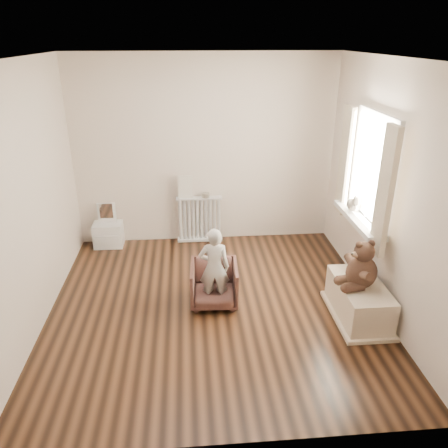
{
  "coord_description": "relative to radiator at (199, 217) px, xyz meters",
  "views": [
    {
      "loc": [
        -0.24,
        -4.1,
        2.8
      ],
      "look_at": [
        0.15,
        0.45,
        0.8
      ],
      "focal_mm": 35.0,
      "sensor_mm": 36.0,
      "label": 1
    }
  ],
  "objects": [
    {
      "name": "ceiling",
      "position": [
        0.1,
        -1.68,
        2.21
      ],
      "size": [
        3.6,
        3.6,
        0.01
      ],
      "primitive_type": "cube",
      "color": "white",
      "rests_on": "ground"
    },
    {
      "name": "window",
      "position": [
        1.86,
        -1.38,
        1.06
      ],
      "size": [
        0.03,
        0.9,
        1.1
      ],
      "primitive_type": "cube",
      "color": "white",
      "rests_on": "right_wall"
    },
    {
      "name": "floor",
      "position": [
        0.1,
        -1.68,
        -0.39
      ],
      "size": [
        3.6,
        3.6,
        0.01
      ],
      "primitive_type": "cube",
      "color": "black",
      "rests_on": "ground"
    },
    {
      "name": "left_wall",
      "position": [
        -1.7,
        -1.68,
        0.91
      ],
      "size": [
        0.02,
        3.6,
        2.6
      ],
      "primitive_type": "cube",
      "color": "silver",
      "rests_on": "ground"
    },
    {
      "name": "teddy_bear",
      "position": [
        1.58,
        -2.04,
        0.28
      ],
      "size": [
        0.45,
        0.37,
        0.51
      ],
      "primitive_type": null,
      "rotation": [
        0.0,
        0.0,
        0.14
      ],
      "color": "#311E15",
      "rests_on": "toy_bench"
    },
    {
      "name": "curtain_right",
      "position": [
        1.75,
        -0.81,
        1.0
      ],
      "size": [
        0.06,
        0.26,
        1.3
      ],
      "primitive_type": "cube",
      "color": "beige",
      "rests_on": "right_wall"
    },
    {
      "name": "paper_doll",
      "position": [
        -0.19,
        0.0,
        0.45
      ],
      "size": [
        0.2,
        0.02,
        0.33
      ],
      "primitive_type": "cube",
      "color": "beige",
      "rests_on": "radiator"
    },
    {
      "name": "armchair",
      "position": [
        0.1,
        -1.61,
        -0.15
      ],
      "size": [
        0.54,
        0.56,
        0.48
      ],
      "primitive_type": "imported",
      "rotation": [
        0.0,
        0.0,
        -0.05
      ],
      "color": "brown",
      "rests_on": "floor"
    },
    {
      "name": "right_wall",
      "position": [
        1.9,
        -1.68,
        0.91
      ],
      "size": [
        0.02,
        3.6,
        2.6
      ],
      "primitive_type": "cube",
      "color": "silver",
      "rests_on": "ground"
    },
    {
      "name": "back_wall",
      "position": [
        0.1,
        0.12,
        0.91
      ],
      "size": [
        3.6,
        0.02,
        2.6
      ],
      "primitive_type": "cube",
      "color": "silver",
      "rests_on": "ground"
    },
    {
      "name": "plush_cat",
      "position": [
        1.76,
        -1.22,
        0.61
      ],
      "size": [
        0.25,
        0.3,
        0.22
      ],
      "primitive_type": null,
      "rotation": [
        0.0,
        0.0,
        0.41
      ],
      "color": "slate",
      "rests_on": "window_sill"
    },
    {
      "name": "radiator",
      "position": [
        0.0,
        0.0,
        0.0
      ],
      "size": [
        0.65,
        0.12,
        0.68
      ],
      "primitive_type": "cube",
      "color": "silver",
      "rests_on": "floor"
    },
    {
      "name": "curtain_left",
      "position": [
        1.75,
        -1.95,
        1.0
      ],
      "size": [
        0.06,
        0.26,
        1.3
      ],
      "primitive_type": "cube",
      "color": "beige",
      "rests_on": "right_wall"
    },
    {
      "name": "window_sill",
      "position": [
        1.77,
        -1.38,
        0.48
      ],
      "size": [
        0.22,
        1.1,
        0.06
      ],
      "primitive_type": "cube",
      "color": "silver",
      "rests_on": "right_wall"
    },
    {
      "name": "tin_a",
      "position": [
        0.09,
        0.0,
        0.32
      ],
      "size": [
        0.11,
        0.11,
        0.06
      ],
      "primitive_type": "cylinder",
      "color": "#A59E8C",
      "rests_on": "radiator"
    },
    {
      "name": "child",
      "position": [
        0.1,
        -1.66,
        0.09
      ],
      "size": [
        0.34,
        0.24,
        0.92
      ],
      "primitive_type": "imported",
      "rotation": [
        0.0,
        0.0,
        3.09
      ],
      "color": "beige",
      "rests_on": "armchair"
    },
    {
      "name": "toy_vanity",
      "position": [
        -1.3,
        -0.03,
        -0.11
      ],
      "size": [
        0.4,
        0.29,
        0.63
      ],
      "primitive_type": "cube",
      "color": "silver",
      "rests_on": "floor"
    },
    {
      "name": "front_wall",
      "position": [
        0.1,
        -3.48,
        0.91
      ],
      "size": [
        3.6,
        0.02,
        2.6
      ],
      "primitive_type": "cube",
      "color": "silver",
      "rests_on": "ground"
    },
    {
      "name": "toy_bench",
      "position": [
        1.62,
        -2.01,
        -0.19
      ],
      "size": [
        0.46,
        0.86,
        0.41
      ],
      "primitive_type": "cube",
      "color": "beige",
      "rests_on": "floor"
    }
  ]
}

